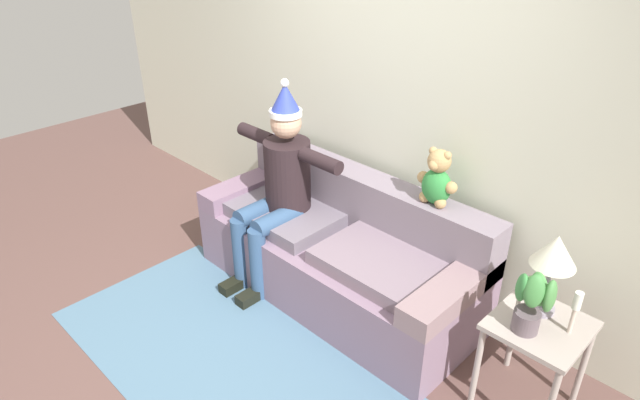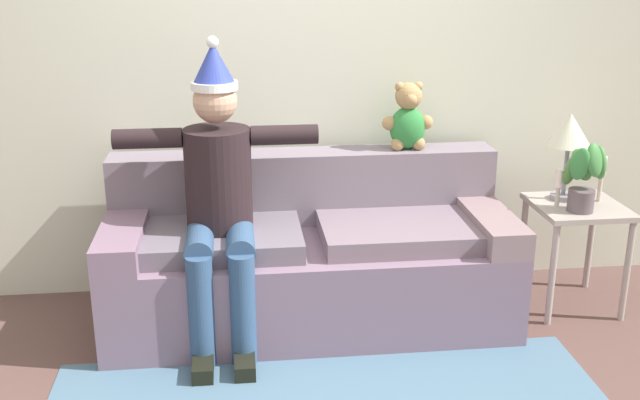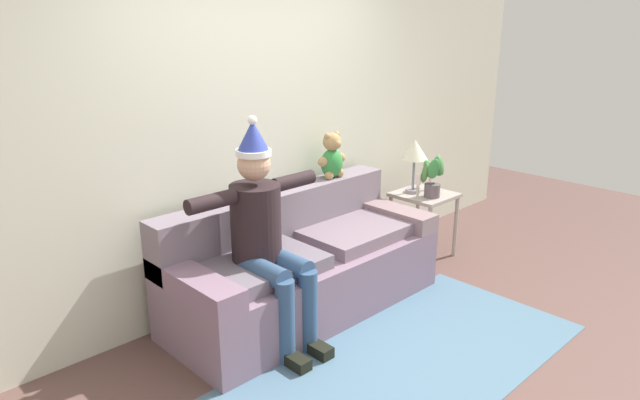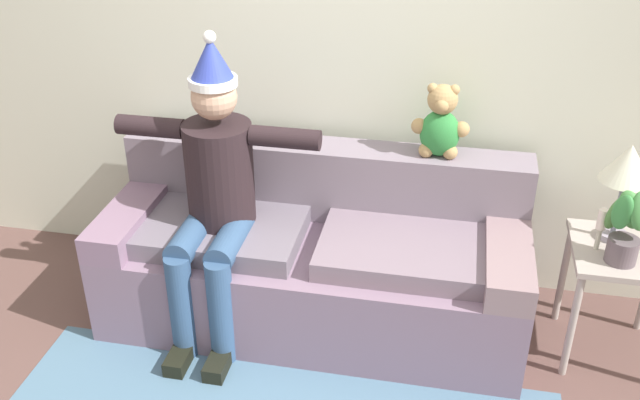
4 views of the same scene
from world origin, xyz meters
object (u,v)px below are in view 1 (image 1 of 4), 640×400
side_table (537,338)px  couch (340,251)px  candle_tall (520,294)px  table_lamp (555,254)px  person_seated (278,184)px  teddy_bear (437,180)px  potted_plant (532,300)px  candle_short (576,307)px

side_table → couch: bearing=178.9°
candle_tall → table_lamp: bearing=54.0°
person_seated → teddy_bear: 1.16m
couch → table_lamp: size_ratio=4.39×
teddy_bear → candle_tall: bearing=-21.6°
teddy_bear → side_table: bearing=-17.5°
person_seated → couch: bearing=19.4°
person_seated → teddy_bear: (1.05, 0.42, 0.25)m
teddy_bear → table_lamp: teddy_bear is taller
couch → person_seated: person_seated is taller
teddy_bear → side_table: (0.91, -0.29, -0.54)m
person_seated → potted_plant: (1.93, 0.03, 0.01)m
candle_short → couch: bearing=-179.6°
side_table → candle_short: 0.31m
candle_short → teddy_bear: bearing=166.7°
side_table → teddy_bear: bearing=162.5°
teddy_bear → person_seated: bearing=-158.0°
couch → person_seated: (-0.47, -0.16, 0.45)m
candle_short → potted_plant: bearing=-140.1°
table_lamp → candle_tall: 0.28m
table_lamp → person_seated: bearing=-173.0°
table_lamp → potted_plant: (0.01, -0.21, -0.18)m
couch → side_table: size_ratio=3.54×
person_seated → candle_short: (2.10, 0.18, -0.02)m
candle_short → candle_tall: bearing=-167.5°
table_lamp → candle_tall: (-0.09, -0.12, -0.24)m
teddy_bear → candle_short: size_ratio=1.48×
person_seated → candle_tall: person_seated is taller
teddy_bear → candle_short: bearing=-13.3°
side_table → candle_short: bearing=16.5°
potted_plant → side_table: bearing=69.4°
couch → potted_plant: 1.53m
candle_tall → candle_short: size_ratio=0.81×
person_seated → potted_plant: person_seated is taller
couch → side_table: (1.50, -0.03, 0.16)m
candle_short → table_lamp: bearing=162.0°
candle_short → side_table: bearing=-163.5°
person_seated → table_lamp: person_seated is taller
couch → candle_tall: couch is taller
candle_tall → potted_plant: bearing=-42.2°
table_lamp → candle_short: 0.28m
couch → table_lamp: bearing=2.8°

